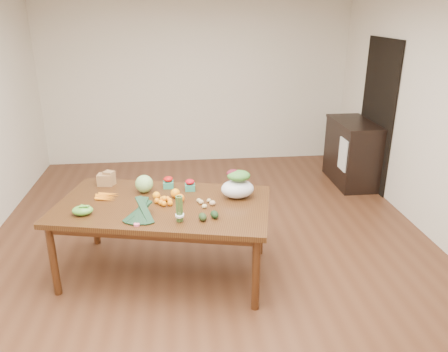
{
  "coord_description": "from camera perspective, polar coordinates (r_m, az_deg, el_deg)",
  "views": [
    {
      "loc": [
        -0.31,
        -4.2,
        2.47
      ],
      "look_at": [
        0.14,
        0.0,
        0.84
      ],
      "focal_mm": 35.0,
      "sensor_mm": 36.0,
      "label": 1
    }
  ],
  "objects": [
    {
      "name": "potato_a",
      "position": [
        4.09,
        -3.01,
        -3.41
      ],
      "size": [
        0.05,
        0.04,
        0.04
      ],
      "primitive_type": "ellipsoid",
      "color": "tan",
      "rests_on": "dining_table"
    },
    {
      "name": "strawberry_basket_b",
      "position": [
        4.4,
        -4.47,
        -1.29
      ],
      "size": [
        0.12,
        0.12,
        0.09
      ],
      "primitive_type": null,
      "rotation": [
        0.0,
        0.0,
        -0.22
      ],
      "color": "red",
      "rests_on": "dining_table"
    },
    {
      "name": "room_walls",
      "position": [
        4.35,
        -1.8,
        6.22
      ],
      "size": [
        5.02,
        6.02,
        2.7
      ],
      "color": "silver",
      "rests_on": "floor"
    },
    {
      "name": "dish_towel",
      "position": [
        6.34,
        15.26,
        2.73
      ],
      "size": [
        0.02,
        0.28,
        0.45
      ],
      "primitive_type": "cube",
      "color": "white",
      "rests_on": "cabinet"
    },
    {
      "name": "avocado_a",
      "position": [
        3.78,
        -2.82,
        -5.35
      ],
      "size": [
        0.09,
        0.11,
        0.07
      ],
      "primitive_type": "ellipsoid",
      "rotation": [
        0.0,
        0.0,
        0.3
      ],
      "color": "black",
      "rests_on": "dining_table"
    },
    {
      "name": "floor",
      "position": [
        4.88,
        -1.62,
        -9.29
      ],
      "size": [
        6.0,
        6.0,
        0.0
      ],
      "primitive_type": "plane",
      "color": "brown",
      "rests_on": "ground"
    },
    {
      "name": "cabbage",
      "position": [
        4.4,
        -10.39,
        -1.01
      ],
      "size": [
        0.18,
        0.18,
        0.18
      ],
      "primitive_type": "sphere",
      "color": "#98BA6B",
      "rests_on": "dining_table"
    },
    {
      "name": "orange_b",
      "position": [
        4.24,
        -6.37,
        -2.24
      ],
      "size": [
        0.09,
        0.09,
        0.09
      ],
      "primitive_type": "sphere",
      "color": "orange",
      "rests_on": "dining_table"
    },
    {
      "name": "potato_d",
      "position": [
        4.13,
        -3.3,
        -3.19
      ],
      "size": [
        0.05,
        0.04,
        0.04
      ],
      "primitive_type": "ellipsoid",
      "color": "tan",
      "rests_on": "dining_table"
    },
    {
      "name": "dining_table",
      "position": [
        4.32,
        -7.73,
        -8.09
      ],
      "size": [
        2.17,
        1.51,
        0.75
      ],
      "primitive_type": "cube",
      "rotation": [
        0.0,
        0.0,
        -0.22
      ],
      "color": "#43280F",
      "rests_on": "floor"
    },
    {
      "name": "paper_bag",
      "position": [
        4.66,
        -15.22,
        -0.32
      ],
      "size": [
        0.24,
        0.21,
        0.15
      ],
      "primitive_type": null,
      "rotation": [
        0.0,
        0.0,
        -0.22
      ],
      "color": "#9D6C46",
      "rests_on": "dining_table"
    },
    {
      "name": "strawberry_basket_a",
      "position": [
        4.49,
        -7.28,
        -0.94
      ],
      "size": [
        0.12,
        0.12,
        0.09
      ],
      "primitive_type": null,
      "rotation": [
        0.0,
        0.0,
        -0.22
      ],
      "color": "red",
      "rests_on": "dining_table"
    },
    {
      "name": "orange_c",
      "position": [
        4.14,
        -5.75,
        -2.91
      ],
      "size": [
        0.08,
        0.08,
        0.08
      ],
      "primitive_type": "sphere",
      "color": "orange",
      "rests_on": "dining_table"
    },
    {
      "name": "potato_b",
      "position": [
        4.01,
        -2.59,
        -3.96
      ],
      "size": [
        0.05,
        0.04,
        0.04
      ],
      "primitive_type": "ellipsoid",
      "color": "#CCBD75",
      "rests_on": "dining_table"
    },
    {
      "name": "cabinet",
      "position": [
        6.73,
        16.34,
        2.97
      ],
      "size": [
        0.52,
        1.02,
        0.94
      ],
      "primitive_type": "cube",
      "color": "black",
      "rests_on": "floor"
    },
    {
      "name": "potato_c",
      "position": [
        4.13,
        -1.97,
        -3.22
      ],
      "size": [
        0.04,
        0.04,
        0.04
      ],
      "primitive_type": "ellipsoid",
      "color": "tan",
      "rests_on": "dining_table"
    },
    {
      "name": "mandarin_cluster",
      "position": [
        4.12,
        -7.82,
        -3.09
      ],
      "size": [
        0.22,
        0.22,
        0.08
      ],
      "primitive_type": null,
      "rotation": [
        0.0,
        0.0,
        -0.22
      ],
      "color": "orange",
      "rests_on": "dining_table"
    },
    {
      "name": "snap_pea_bag",
      "position": [
        4.08,
        -17.99,
        -4.28
      ],
      "size": [
        0.18,
        0.14,
        0.08
      ],
      "primitive_type": "ellipsoid",
      "color": "#4C9E35",
      "rests_on": "dining_table"
    },
    {
      "name": "potato_e",
      "position": [
        4.06,
        -1.52,
        -3.54
      ],
      "size": [
        0.06,
        0.05,
        0.05
      ],
      "primitive_type": "ellipsoid",
      "color": "tan",
      "rests_on": "dining_table"
    },
    {
      "name": "carrots",
      "position": [
        4.38,
        -15.13,
        -2.59
      ],
      "size": [
        0.26,
        0.23,
        0.03
      ],
      "primitive_type": null,
      "rotation": [
        0.0,
        0.0,
        -0.22
      ],
      "color": "orange",
      "rests_on": "dining_table"
    },
    {
      "name": "kale_bunch",
      "position": [
        3.83,
        -10.96,
        -4.65
      ],
      "size": [
        0.4,
        0.46,
        0.16
      ],
      "primitive_type": null,
      "rotation": [
        0.0,
        0.0,
        -0.22
      ],
      "color": "black",
      "rests_on": "dining_table"
    },
    {
      "name": "asparagus_bundle",
      "position": [
        3.73,
        -5.84,
        -4.28
      ],
      "size": [
        0.1,
        0.13,
        0.26
      ],
      "primitive_type": null,
      "rotation": [
        0.15,
        0.0,
        -0.22
      ],
      "color": "#4A7837",
      "rests_on": "dining_table"
    },
    {
      "name": "doorway_dark",
      "position": [
        6.59,
        19.33,
        7.5
      ],
      "size": [
        0.02,
        1.0,
        2.1
      ],
      "primitive_type": "cube",
      "color": "black",
      "rests_on": "floor"
    },
    {
      "name": "salad_bag",
      "position": [
        4.19,
        1.78,
        -1.25
      ],
      "size": [
        0.36,
        0.3,
        0.25
      ],
      "primitive_type": null,
      "rotation": [
        0.0,
        0.0,
        -0.22
      ],
      "color": "white",
      "rests_on": "dining_table"
    },
    {
      "name": "avocado_b",
      "position": [
        3.82,
        -1.25,
        -5.05
      ],
      "size": [
        0.09,
        0.11,
        0.07
      ],
      "primitive_type": "ellipsoid",
      "rotation": [
        0.0,
        0.0,
        0.3
      ],
      "color": "black",
      "rests_on": "dining_table"
    },
    {
      "name": "orange_a",
      "position": [
        4.24,
        -8.81,
        -2.52
      ],
      "size": [
        0.07,
        0.07,
        0.07
      ],
      "primitive_type": "sphere",
      "color": "orange",
      "rests_on": "dining_table"
    }
  ]
}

